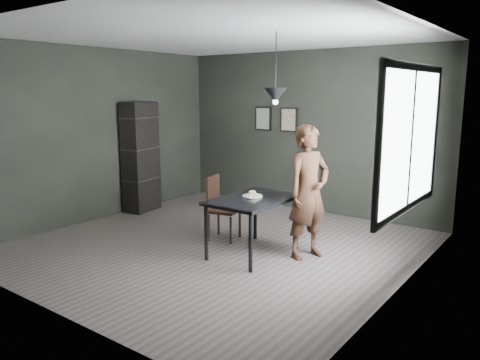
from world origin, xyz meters
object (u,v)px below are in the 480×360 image
Objects in this scene: cafe_table at (253,204)px; white_plate at (252,197)px; shelf_unit at (141,157)px; pendant_lamp at (275,95)px; woman at (308,192)px; wood_chair at (219,203)px.

white_plate is at bearing 137.60° from cafe_table.
shelf_unit is 3.41m from pendant_lamp.
pendant_lamp reaches higher than shelf_unit.
shelf_unit is 2.22× the size of pendant_lamp.
cafe_table is 0.10m from white_plate.
wood_chair is at bearing 114.53° from woman.
wood_chair is (-0.73, 0.21, -0.23)m from white_plate.
pendant_lamp is at bearing -23.16° from wood_chair.
woman is (0.61, 0.33, 0.18)m from cafe_table.
pendant_lamp reaches higher than white_plate.
cafe_table is 1.31× the size of wood_chair.
white_plate is 1.33m from pendant_lamp.
woman is 1.42m from wood_chair.
woman reaches higher than cafe_table.
woman is (0.65, 0.30, 0.09)m from white_plate.
pendant_lamp reaches higher than woman.
wood_chair is 0.48× the size of shelf_unit.
wood_chair is (-0.77, 0.25, -0.15)m from cafe_table.
woman is at bearing 28.71° from cafe_table.
white_plate is 0.14× the size of woman.
shelf_unit reaches higher than woman.
wood_chair reaches higher than white_plate.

